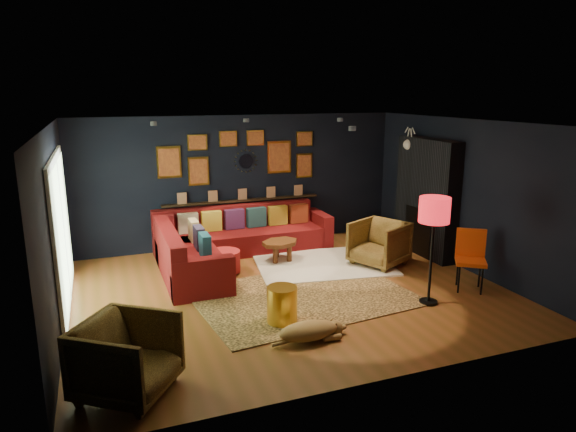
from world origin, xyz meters
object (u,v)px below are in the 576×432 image
object	(u,v)px
gold_stool	(282,305)
floor_lamp	(434,215)
coffee_table	(280,245)
pouf	(224,261)
armchair_right	(379,241)
orange_chair	(471,254)
dog	(309,327)
armchair_left	(127,354)
sectional	(224,244)

from	to	relation	value
gold_stool	floor_lamp	xyz separation A→B (m)	(2.25, -0.14, 1.09)
coffee_table	pouf	distance (m)	1.14
armchair_right	orange_chair	distance (m)	1.67
coffee_table	dog	size ratio (longest dim) A/B	0.82
coffee_table	pouf	world-z (taller)	pouf
pouf	gold_stool	distance (m)	2.20
armchair_left	gold_stool	world-z (taller)	armchair_left
pouf	sectional	bearing A→B (deg)	76.84
gold_stool	floor_lamp	size ratio (longest dim) A/B	0.32
coffee_table	gold_stool	xyz separation A→B (m)	(-0.84, -2.43, -0.06)
pouf	gold_stool	bearing A→B (deg)	-83.01
pouf	gold_stool	xyz separation A→B (m)	(0.27, -2.19, 0.04)
pouf	floor_lamp	distance (m)	3.61
floor_lamp	gold_stool	bearing A→B (deg)	176.51
armchair_left	armchair_right	distance (m)	5.21
armchair_left	sectional	bearing A→B (deg)	9.06
floor_lamp	armchair_left	bearing A→B (deg)	-168.45
orange_chair	floor_lamp	world-z (taller)	floor_lamp
armchair_left	orange_chair	xyz separation A→B (m)	(5.25, 1.17, 0.11)
gold_stool	pouf	bearing A→B (deg)	96.99
armchair_left	dog	size ratio (longest dim) A/B	0.85
orange_chair	gold_stool	bearing A→B (deg)	-142.70
armchair_left	orange_chair	bearing A→B (deg)	-41.78
pouf	floor_lamp	xyz separation A→B (m)	(2.52, -2.32, 1.13)
coffee_table	armchair_right	size ratio (longest dim) A/B	0.98
sectional	dog	xyz separation A→B (m)	(0.24, -3.45, -0.14)
coffee_table	orange_chair	distance (m)	3.29
sectional	gold_stool	size ratio (longest dim) A/B	6.65
dog	armchair_right	bearing A→B (deg)	45.11
sectional	floor_lamp	distance (m)	3.94
armchair_right	dog	bearing A→B (deg)	-72.15
armchair_right	gold_stool	size ratio (longest dim) A/B	1.72
coffee_table	armchair_left	size ratio (longest dim) A/B	0.96
sectional	dog	size ratio (longest dim) A/B	3.24
orange_chair	floor_lamp	distance (m)	1.27
armchair_left	gold_stool	bearing A→B (deg)	-27.94
dog	sectional	bearing A→B (deg)	94.95
orange_chair	coffee_table	bearing A→B (deg)	170.69
armchair_right	floor_lamp	distance (m)	2.00
orange_chair	floor_lamp	xyz separation A→B (m)	(-0.95, -0.29, 0.78)
armchair_left	dog	world-z (taller)	armchair_left
armchair_left	floor_lamp	bearing A→B (deg)	-42.75
armchair_right	sectional	bearing A→B (deg)	-141.72
floor_lamp	dog	bearing A→B (deg)	-167.47
armchair_left	floor_lamp	xyz separation A→B (m)	(4.30, 0.88, 0.90)
sectional	armchair_right	distance (m)	2.82
pouf	gold_stool	world-z (taller)	gold_stool
sectional	gold_stool	distance (m)	2.85
floor_lamp	pouf	bearing A→B (deg)	137.30
floor_lamp	dog	xyz separation A→B (m)	(-2.12, -0.47, -1.16)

